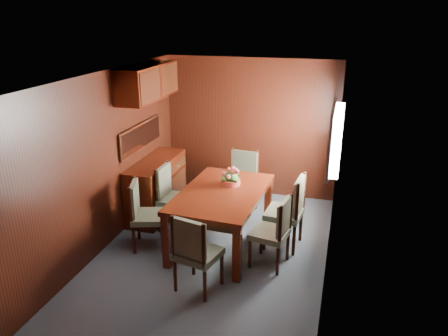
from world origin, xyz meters
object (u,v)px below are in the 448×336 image
(dining_table, at_px, (222,199))
(chair_left_near, at_px, (143,211))
(sideboard, at_px, (157,187))
(chair_right_near, at_px, (275,229))
(chair_head, at_px, (195,250))
(flower_centerpiece, at_px, (231,176))

(dining_table, height_order, chair_left_near, chair_left_near)
(sideboard, relative_size, chair_right_near, 1.46)
(sideboard, xyz_separation_m, chair_right_near, (2.10, -1.04, 0.08))
(chair_right_near, relative_size, chair_head, 0.96)
(sideboard, xyz_separation_m, chair_left_near, (0.27, -1.05, 0.09))
(chair_right_near, distance_m, chair_head, 1.13)
(dining_table, xyz_separation_m, flower_centerpiece, (0.06, 0.27, 0.25))
(dining_table, bearing_deg, chair_right_near, -20.08)
(chair_head, bearing_deg, chair_left_near, 155.97)
(chair_head, bearing_deg, chair_right_near, 58.59)
(dining_table, height_order, chair_right_near, chair_right_near)
(flower_centerpiece, bearing_deg, chair_left_near, -150.08)
(chair_right_near, bearing_deg, chair_left_near, 100.64)
(dining_table, height_order, chair_head, chair_head)
(sideboard, relative_size, dining_table, 0.79)
(chair_right_near, bearing_deg, flower_centerpiece, 60.98)
(sideboard, bearing_deg, chair_right_near, -26.39)
(sideboard, bearing_deg, chair_left_near, -75.45)
(dining_table, relative_size, flower_centerpiece, 6.37)
(chair_left_near, relative_size, chair_right_near, 1.02)
(flower_centerpiece, bearing_deg, chair_right_near, -39.50)
(sideboard, bearing_deg, dining_table, -28.26)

